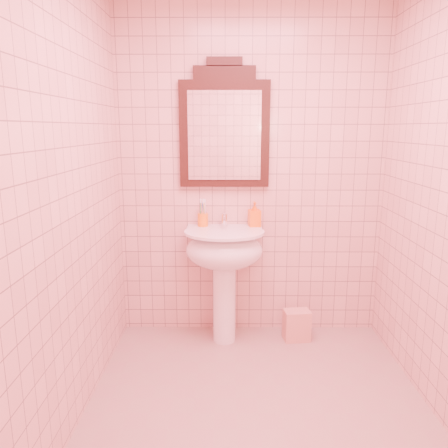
{
  "coord_description": "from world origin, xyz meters",
  "views": [
    {
      "loc": [
        -0.18,
        -2.2,
        1.59
      ],
      "look_at": [
        -0.2,
        0.55,
        0.98
      ],
      "focal_mm": 35.0,
      "sensor_mm": 36.0,
      "label": 1
    }
  ],
  "objects_px": {
    "mirror": "(224,129)",
    "toothbrush_cup": "(203,220)",
    "pedestal_sink": "(224,257)",
    "towel": "(297,325)",
    "soap_dispenser": "(254,214)"
  },
  "relations": [
    {
      "from": "mirror",
      "to": "toothbrush_cup",
      "type": "bearing_deg",
      "value": -161.72
    },
    {
      "from": "pedestal_sink",
      "to": "towel",
      "type": "xyz_separation_m",
      "value": [
        0.55,
        0.02,
        -0.54
      ]
    },
    {
      "from": "pedestal_sink",
      "to": "towel",
      "type": "relative_size",
      "value": 3.66
    },
    {
      "from": "mirror",
      "to": "towel",
      "type": "bearing_deg",
      "value": -18.27
    },
    {
      "from": "toothbrush_cup",
      "to": "towel",
      "type": "height_order",
      "value": "toothbrush_cup"
    },
    {
      "from": "toothbrush_cup",
      "to": "soap_dispenser",
      "type": "height_order",
      "value": "soap_dispenser"
    },
    {
      "from": "toothbrush_cup",
      "to": "towel",
      "type": "distance_m",
      "value": 1.08
    },
    {
      "from": "mirror",
      "to": "towel",
      "type": "height_order",
      "value": "mirror"
    },
    {
      "from": "pedestal_sink",
      "to": "towel",
      "type": "distance_m",
      "value": 0.78
    },
    {
      "from": "toothbrush_cup",
      "to": "soap_dispenser",
      "type": "bearing_deg",
      "value": 0.21
    },
    {
      "from": "pedestal_sink",
      "to": "towel",
      "type": "bearing_deg",
      "value": 1.93
    },
    {
      "from": "mirror",
      "to": "soap_dispenser",
      "type": "relative_size",
      "value": 4.92
    },
    {
      "from": "toothbrush_cup",
      "to": "soap_dispenser",
      "type": "xyz_separation_m",
      "value": [
        0.39,
        0.0,
        0.04
      ]
    },
    {
      "from": "mirror",
      "to": "pedestal_sink",
      "type": "bearing_deg",
      "value": -90.0
    },
    {
      "from": "pedestal_sink",
      "to": "mirror",
      "type": "relative_size",
      "value": 0.94
    }
  ]
}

